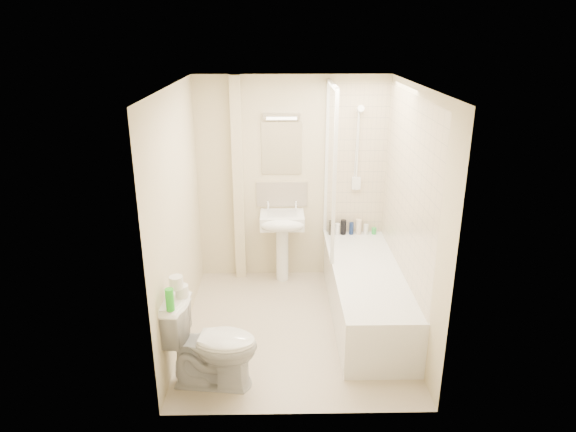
{
  "coord_description": "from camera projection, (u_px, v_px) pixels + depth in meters",
  "views": [
    {
      "loc": [
        -0.15,
        -4.52,
        2.86
      ],
      "look_at": [
        -0.06,
        0.2,
        1.14
      ],
      "focal_mm": 32.0,
      "sensor_mm": 36.0,
      "label": 1
    }
  ],
  "objects": [
    {
      "name": "bottle_green",
      "position": [
        374.0,
        231.0,
        6.13
      ],
      "size": [
        0.05,
        0.05,
        0.08
      ],
      "primitive_type": "cylinder",
      "color": "green",
      "rests_on": "bathtub"
    },
    {
      "name": "bathtub",
      "position": [
        366.0,
        292.0,
        5.33
      ],
      "size": [
        0.7,
        2.1,
        0.55
      ],
      "color": "white",
      "rests_on": "ground"
    },
    {
      "name": "tile_back",
      "position": [
        357.0,
        161.0,
        5.92
      ],
      "size": [
        0.7,
        0.01,
        1.75
      ],
      "primitive_type": "cube",
      "color": "beige",
      "rests_on": "wall_back"
    },
    {
      "name": "bottle_black_b",
      "position": [
        343.0,
        227.0,
        6.11
      ],
      "size": [
        0.07,
        0.07,
        0.18
      ],
      "primitive_type": "cylinder",
      "color": "black",
      "rests_on": "bathtub"
    },
    {
      "name": "tile_right",
      "position": [
        407.0,
        187.0,
        4.95
      ],
      "size": [
        0.01,
        2.1,
        1.75
      ],
      "primitive_type": "cube",
      "color": "beige",
      "rests_on": "wall_right"
    },
    {
      "name": "bottle_cream",
      "position": [
        359.0,
        227.0,
        6.11
      ],
      "size": [
        0.07,
        0.07,
        0.18
      ],
      "primitive_type": "cylinder",
      "color": "beige",
      "rests_on": "bathtub"
    },
    {
      "name": "shower_fixture",
      "position": [
        358.0,
        152.0,
        5.83
      ],
      "size": [
        0.1,
        0.16,
        0.99
      ],
      "color": "white",
      "rests_on": "wall_back"
    },
    {
      "name": "toilet_roll_upper",
      "position": [
        176.0,
        282.0,
        4.16
      ],
      "size": [
        0.11,
        0.11,
        0.1
      ],
      "primitive_type": "cylinder",
      "color": "white",
      "rests_on": "toilet_roll_lower"
    },
    {
      "name": "wall_back",
      "position": [
        292.0,
        180.0,
        5.99
      ],
      "size": [
        2.2,
        0.02,
        2.4
      ],
      "primitive_type": "cube",
      "color": "beige",
      "rests_on": "ground"
    },
    {
      "name": "wall_left",
      "position": [
        178.0,
        218.0,
        4.8
      ],
      "size": [
        0.02,
        2.5,
        2.4
      ],
      "primitive_type": "cube",
      "color": "beige",
      "rests_on": "ground"
    },
    {
      "name": "toilet",
      "position": [
        212.0,
        343.0,
        4.28
      ],
      "size": [
        0.62,
        0.87,
        0.78
      ],
      "primitive_type": "imported",
      "rotation": [
        0.0,
        0.0,
        1.45
      ],
      "color": "white",
      "rests_on": "ground"
    },
    {
      "name": "bottle_white_a",
      "position": [
        337.0,
        229.0,
        6.12
      ],
      "size": [
        0.06,
        0.06,
        0.13
      ],
      "primitive_type": "cylinder",
      "color": "white",
      "rests_on": "bathtub"
    },
    {
      "name": "pipe_boxing",
      "position": [
        238.0,
        182.0,
        5.92
      ],
      "size": [
        0.12,
        0.12,
        2.4
      ],
      "primitive_type": "cube",
      "color": "beige",
      "rests_on": "ground"
    },
    {
      "name": "floor",
      "position": [
        295.0,
        327.0,
        5.23
      ],
      "size": [
        2.5,
        2.5,
        0.0
      ],
      "primitive_type": "plane",
      "color": "#C5B49B",
      "rests_on": "ground"
    },
    {
      "name": "bottle_blue",
      "position": [
        351.0,
        228.0,
        6.12
      ],
      "size": [
        0.05,
        0.05,
        0.15
      ],
      "primitive_type": "cylinder",
      "color": "navy",
      "rests_on": "bathtub"
    },
    {
      "name": "wall_right",
      "position": [
        411.0,
        216.0,
        4.84
      ],
      "size": [
        0.02,
        2.5,
        2.4
      ],
      "primitive_type": "cube",
      "color": "beige",
      "rests_on": "ground"
    },
    {
      "name": "bottle_white_b",
      "position": [
        366.0,
        229.0,
        6.12
      ],
      "size": [
        0.06,
        0.06,
        0.12
      ],
      "primitive_type": "cylinder",
      "color": "white",
      "rests_on": "bathtub"
    },
    {
      "name": "mirror",
      "position": [
        282.0,
        148.0,
        5.85
      ],
      "size": [
        0.46,
        0.01,
        0.6
      ],
      "primitive_type": "cube",
      "color": "white",
      "rests_on": "wall_back"
    },
    {
      "name": "pedestal_sink",
      "position": [
        282.0,
        229.0,
        5.94
      ],
      "size": [
        0.5,
        0.47,
        0.97
      ],
      "color": "white",
      "rests_on": "ground"
    },
    {
      "name": "bottle_black_a",
      "position": [
        332.0,
        228.0,
        6.11
      ],
      "size": [
        0.07,
        0.07,
        0.17
      ],
      "primitive_type": "cylinder",
      "color": "black",
      "rests_on": "bathtub"
    },
    {
      "name": "splashback",
      "position": [
        282.0,
        194.0,
        6.04
      ],
      "size": [
        0.6,
        0.02,
        0.3
      ],
      "primitive_type": "cube",
      "color": "beige",
      "rests_on": "wall_back"
    },
    {
      "name": "green_bottle",
      "position": [
        170.0,
        300.0,
        4.0
      ],
      "size": [
        0.07,
        0.07,
        0.19
      ],
      "primitive_type": "cylinder",
      "color": "green",
      "rests_on": "toilet"
    },
    {
      "name": "shower_screen",
      "position": [
        330.0,
        169.0,
        5.49
      ],
      "size": [
        0.04,
        0.92,
        1.8
      ],
      "color": "white",
      "rests_on": "bathtub"
    },
    {
      "name": "toilet_roll_lower",
      "position": [
        182.0,
        291.0,
        4.23
      ],
      "size": [
        0.11,
        0.11,
        0.1
      ],
      "primitive_type": "cylinder",
      "color": "white",
      "rests_on": "toilet"
    },
    {
      "name": "strip_light",
      "position": [
        282.0,
        116.0,
        5.7
      ],
      "size": [
        0.42,
        0.07,
        0.07
      ],
      "primitive_type": "cube",
      "color": "silver",
      "rests_on": "wall_back"
    },
    {
      "name": "ceiling",
      "position": [
        296.0,
        86.0,
        4.4
      ],
      "size": [
        2.2,
        2.5,
        0.02
      ],
      "primitive_type": "cube",
      "color": "white",
      "rests_on": "wall_back"
    }
  ]
}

